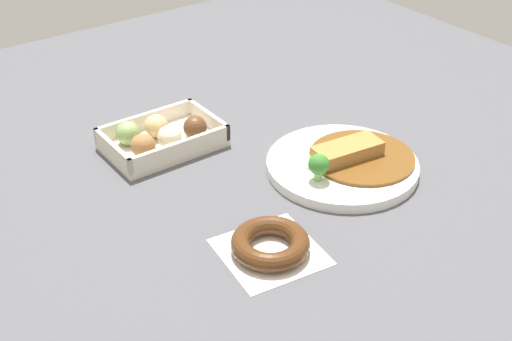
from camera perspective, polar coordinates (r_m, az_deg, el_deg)
ground_plane at (r=1.23m, az=1.14°, el=0.67°), size 1.60×1.60×0.00m
curry_plate at (r=1.21m, az=7.30°, el=0.62°), size 0.26×0.26×0.07m
donut_box at (r=1.27m, az=-7.88°, el=2.71°), size 0.21×0.14×0.06m
chocolate_ring_donut at (r=1.01m, az=1.19°, el=-6.11°), size 0.16×0.16×0.03m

